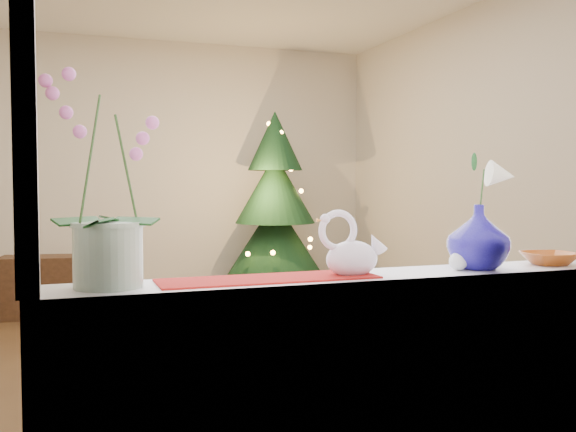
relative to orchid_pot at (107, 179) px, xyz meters
name	(u,v)px	position (x,y,z in m)	size (l,w,h in m)	color
ground	(217,360)	(0.87, 2.36, -1.24)	(5.00, 5.00, 0.00)	#3B2718
wall_back	(161,171)	(0.87, 4.86, 0.11)	(4.50, 0.10, 2.70)	beige
wall_front	(397,143)	(0.87, -0.14, 0.11)	(4.50, 0.10, 2.70)	beige
wall_right	(492,167)	(3.12, 2.36, 0.11)	(0.10, 5.00, 2.70)	beige
window_apron	(389,424)	(0.87, -0.10, -0.80)	(2.20, 0.08, 0.88)	white
windowsill	(377,280)	(0.87, -0.01, -0.34)	(2.20, 0.26, 0.04)	white
window_frame	(393,31)	(0.87, -0.11, 0.46)	(2.22, 0.06, 1.60)	white
runner	(269,279)	(0.49, -0.01, -0.31)	(0.70, 0.20, 0.01)	maroon
orchid_pot	(107,179)	(0.00, 0.00, 0.00)	(0.22, 0.22, 0.63)	silver
swan	(352,245)	(0.77, -0.03, -0.21)	(0.24, 0.11, 0.21)	silver
blue_vase	(479,232)	(1.26, -0.03, -0.18)	(0.25, 0.25, 0.26)	#0F0962
lily	(480,167)	(1.26, -0.03, 0.04)	(0.15, 0.08, 0.20)	white
paperweight	(458,261)	(1.17, -0.04, -0.28)	(0.07, 0.07, 0.07)	silver
amber_dish	(549,259)	(1.58, -0.02, -0.30)	(0.16, 0.16, 0.04)	#944313
xmas_tree	(275,208)	(1.91, 4.21, -0.26)	(1.06, 1.06, 1.94)	black
side_table	(43,287)	(-0.29, 4.27, -0.96)	(0.74, 0.37, 0.56)	black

